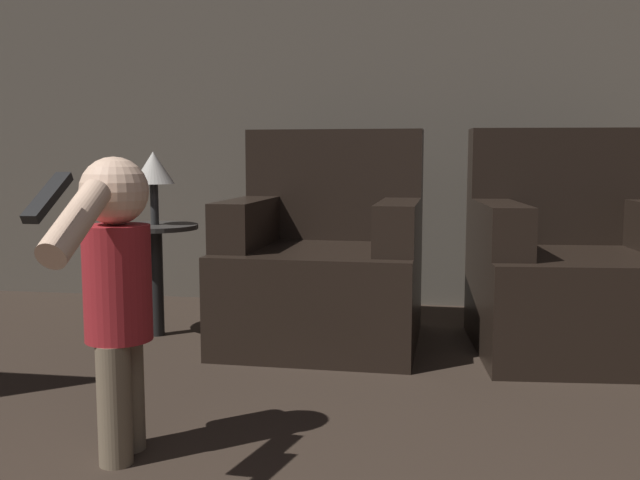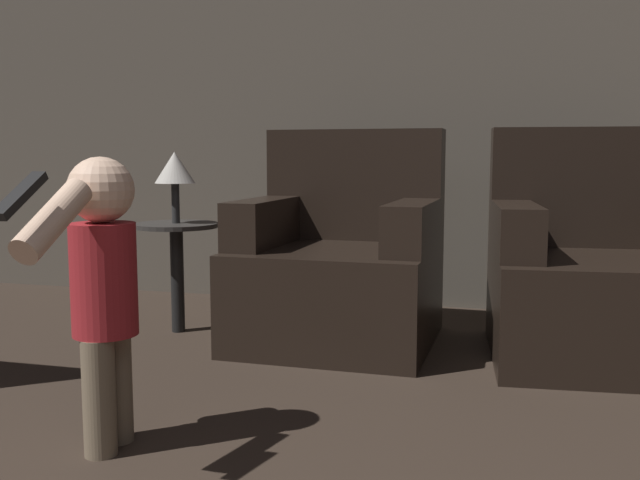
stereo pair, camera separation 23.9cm
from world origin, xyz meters
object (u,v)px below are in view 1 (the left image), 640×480
Objects in this scene: armchair_right at (576,273)px; lamp at (153,169)px; armchair_left at (324,267)px; person_toddler at (116,283)px.

armchair_right is 1.84m from lamp.
person_toddler is (-0.34, -1.31, 0.15)m from armchair_left.
armchair_left is 1.05m from armchair_right.
armchair_left is at bearing -18.38° from person_toddler.
armchair_right is 1.91m from person_toddler.
armchair_left is 1.15× the size of person_toddler.
person_toddler is (-1.39, -1.31, 0.15)m from armchair_right.
armchair_left is 1.36m from person_toddler.
armchair_right is at bearing 1.78° from lamp.
person_toddler is 2.50× the size of lamp.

